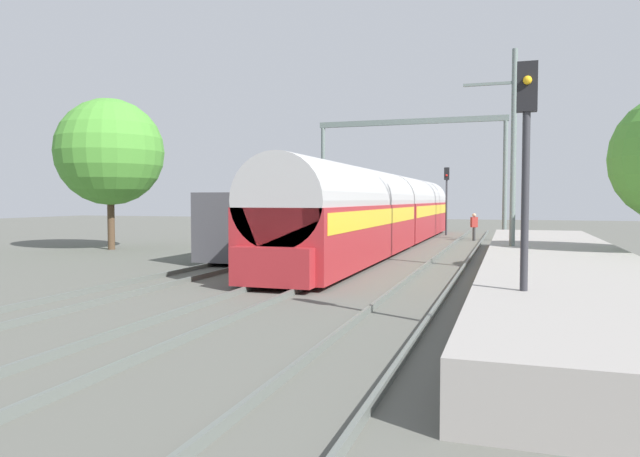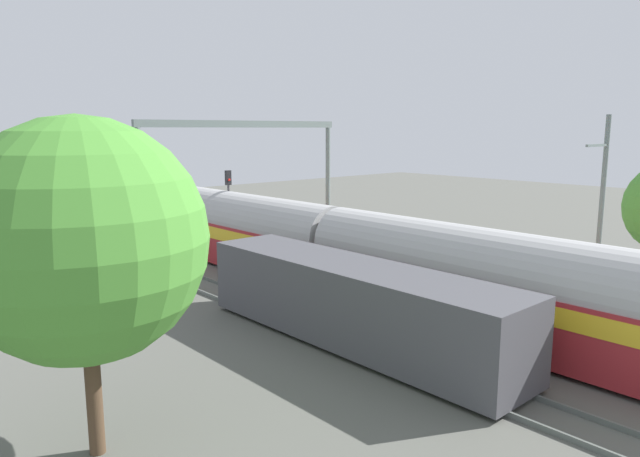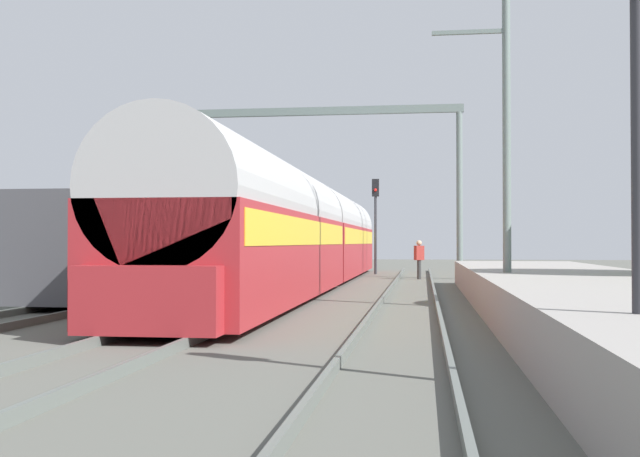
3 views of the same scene
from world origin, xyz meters
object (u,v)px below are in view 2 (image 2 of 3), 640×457
object	(u,v)px
freight_car	(353,303)
railway_signal_far	(229,199)
catenary_gantry	(246,163)
person_crossing	(312,240)
passenger_train	(336,251)

from	to	relation	value
freight_car	railway_signal_far	world-z (taller)	railway_signal_far
freight_car	railway_signal_far	bearing A→B (deg)	70.61
freight_car	catenary_gantry	bearing A→B (deg)	71.77
person_crossing	railway_signal_far	distance (m)	6.08
person_crossing	freight_car	bearing A→B (deg)	23.90
passenger_train	person_crossing	xyz separation A→B (m)	(4.17, 6.44, -0.94)
railway_signal_far	catenary_gantry	distance (m)	5.63
freight_car	railway_signal_far	distance (m)	17.83
freight_car	railway_signal_far	size ratio (longest dim) A/B	2.65
railway_signal_far	passenger_train	bearing A→B (deg)	-99.32
passenger_train	person_crossing	world-z (taller)	passenger_train
freight_car	person_crossing	world-z (taller)	freight_car
freight_car	passenger_train	bearing A→B (deg)	51.87
freight_car	railway_signal_far	xyz separation A→B (m)	(5.89, 16.74, 1.68)
freight_car	person_crossing	size ratio (longest dim) A/B	7.51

